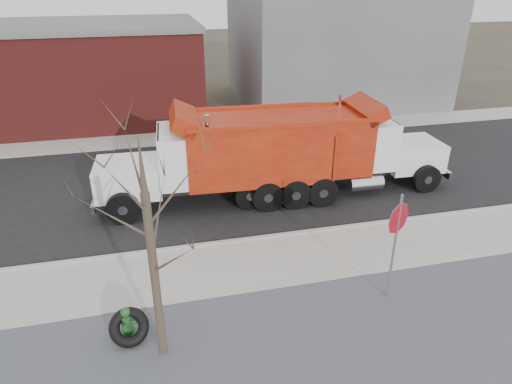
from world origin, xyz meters
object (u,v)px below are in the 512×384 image
object	(u,v)px
fire_hydrant	(127,323)
truck_tire	(129,327)
dump_truck_red_b	(226,155)
stop_sign	(397,230)
dump_truck_red_a	(328,147)

from	to	relation	value
fire_hydrant	truck_tire	xyz separation A→B (m)	(0.05, -0.17, 0.02)
dump_truck_red_b	stop_sign	bearing A→B (deg)	118.11
truck_tire	stop_sign	bearing A→B (deg)	0.58
fire_hydrant	truck_tire	size ratio (longest dim) A/B	0.91
stop_sign	dump_truck_red_a	world-z (taller)	dump_truck_red_a
stop_sign	fire_hydrant	bearing A→B (deg)	174.79
dump_truck_red_a	dump_truck_red_b	distance (m)	3.92
fire_hydrant	dump_truck_red_b	distance (m)	7.43
truck_tire	stop_sign	xyz separation A→B (m)	(6.53, 0.07, 1.63)
fire_hydrant	dump_truck_red_a	distance (m)	9.96
stop_sign	dump_truck_red_a	size ratio (longest dim) A/B	0.35
truck_tire	dump_truck_red_a	distance (m)	10.04
truck_tire	stop_sign	distance (m)	6.73
fire_hydrant	dump_truck_red_a	world-z (taller)	dump_truck_red_a
truck_tire	stop_sign	world-z (taller)	stop_sign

